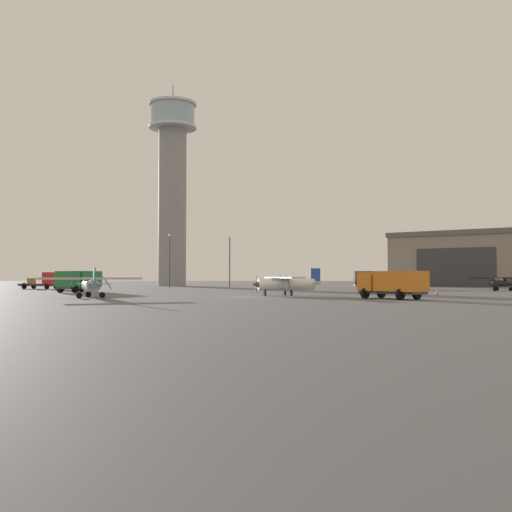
% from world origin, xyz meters
% --- Properties ---
extents(ground_plane, '(400.00, 400.00, 0.00)m').
position_xyz_m(ground_plane, '(0.00, 0.00, 0.00)').
color(ground_plane, '#545456').
extents(control_tower, '(10.46, 10.46, 44.46)m').
position_xyz_m(control_tower, '(-17.66, 68.31, 23.36)').
color(control_tower, gray).
rests_on(control_tower, ground_plane).
extents(hangar, '(33.84, 31.16, 11.37)m').
position_xyz_m(hangar, '(45.35, 63.46, 5.70)').
color(hangar, gray).
rests_on(hangar, ground_plane).
extents(airplane_black, '(7.53, 8.27, 2.84)m').
position_xyz_m(airplane_black, '(36.57, 24.87, 1.32)').
color(airplane_black, black).
rests_on(airplane_black, ground_plane).
extents(airplane_white, '(7.95, 10.16, 3.00)m').
position_xyz_m(airplane_white, '(4.15, 4.12, 1.40)').
color(airplane_white, white).
rests_on(airplane_white, ground_plane).
extents(airplane_silver, '(9.65, 7.63, 2.90)m').
position_xyz_m(airplane_silver, '(-15.17, -3.35, 1.36)').
color(airplane_silver, '#B7BABF').
rests_on(airplane_silver, ground_plane).
extents(truck_box_orange, '(5.75, 7.08, 2.59)m').
position_xyz_m(truck_box_orange, '(13.40, -5.47, 1.52)').
color(truck_box_orange, '#38383D').
rests_on(truck_box_orange, ground_plane).
extents(truck_box_green, '(4.74, 7.00, 2.80)m').
position_xyz_m(truck_box_green, '(-22.38, 16.85, 1.63)').
color(truck_box_green, '#38383D').
rests_on(truck_box_green, ground_plane).
extents(truck_fuel_tanker_black, '(5.75, 3.16, 3.00)m').
position_xyz_m(truck_fuel_tanker_black, '(20.28, 40.00, 1.65)').
color(truck_fuel_tanker_black, '#38383D').
rests_on(truck_fuel_tanker_black, ground_plane).
extents(truck_flatbed_red, '(7.42, 4.73, 2.77)m').
position_xyz_m(truck_flatbed_red, '(-34.26, 37.57, 1.34)').
color(truck_flatbed_red, '#38383D').
rests_on(truck_flatbed_red, ground_plane).
extents(light_post_west, '(0.44, 0.44, 9.52)m').
position_xyz_m(light_post_west, '(-4.11, 48.27, 5.61)').
color(light_post_west, '#38383D').
rests_on(light_post_west, ground_plane).
extents(light_post_east, '(0.44, 0.44, 10.02)m').
position_xyz_m(light_post_east, '(-15.35, 49.15, 5.87)').
color(light_post_east, '#38383D').
rests_on(light_post_east, ground_plane).
extents(traffic_cone_near_left, '(0.36, 0.36, 0.71)m').
position_xyz_m(traffic_cone_near_left, '(21.80, 8.38, 0.35)').
color(traffic_cone_near_left, black).
rests_on(traffic_cone_near_left, ground_plane).
extents(traffic_cone_near_right, '(0.36, 0.36, 0.73)m').
position_xyz_m(traffic_cone_near_right, '(13.46, 11.50, 0.36)').
color(traffic_cone_near_right, black).
rests_on(traffic_cone_near_right, ground_plane).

